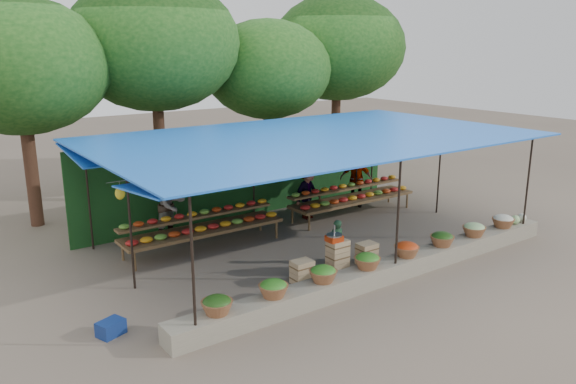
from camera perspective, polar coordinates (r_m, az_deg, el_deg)
ground at (r=14.67m, az=2.60°, el=-5.24°), size 60.00×60.00×0.00m
stone_curb at (r=12.69m, az=10.32°, el=-7.77°), size 10.60×0.55×0.40m
stall_canopy at (r=14.03m, az=2.57°, el=5.18°), size 10.80×6.60×2.82m
produce_baskets at (r=12.49m, az=10.08°, el=-6.33°), size 8.98×0.58×0.34m
netting_backdrop at (r=16.81m, az=-3.97°, el=1.78°), size 10.60×0.06×2.50m
tree_row at (r=19.19m, az=-7.56°, el=13.71°), size 16.51×5.50×7.12m
fruit_table_left at (r=14.29m, az=-8.67°, el=-3.36°), size 4.21×0.95×0.93m
fruit_table_right at (r=17.02m, az=6.50°, el=-0.35°), size 4.21×0.95×0.93m
crate_counter at (r=12.78m, az=4.96°, el=-6.87°), size 2.35×0.35×0.77m
weighing_scale at (r=12.54m, az=4.72°, el=-4.63°), size 0.35×0.35×0.37m
vendor_seated at (r=13.27m, az=4.94°, el=-5.03°), size 0.43×0.32×1.06m
customer_left at (r=15.04m, az=-11.80°, el=-1.29°), size 1.09×0.96×1.87m
customer_mid at (r=16.51m, az=2.06°, el=-0.03°), size 1.13×0.78×1.60m
customer_right at (r=17.96m, az=6.92°, el=1.30°), size 1.02×1.01×1.73m
blue_crate_front at (r=10.77m, az=-4.81°, el=-12.16°), size 0.56×0.48×0.29m
blue_crate_back at (r=10.72m, az=-17.56°, el=-13.03°), size 0.54×0.46×0.27m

